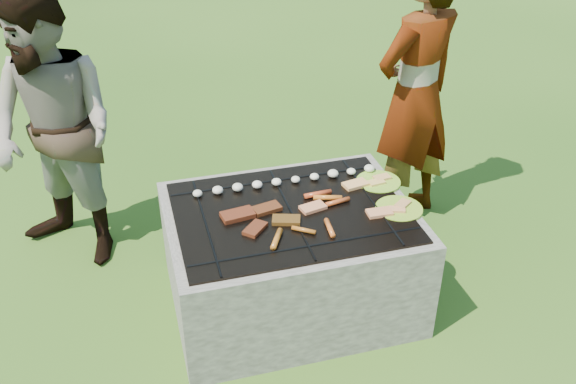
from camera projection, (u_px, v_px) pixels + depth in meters
name	position (u px, v px, depth m)	size (l,w,h in m)	color
lawn	(290.00, 299.00, 3.69)	(60.00, 60.00, 0.00)	#224B12
fire_pit	(290.00, 261.00, 3.54)	(1.30, 1.00, 0.62)	#A69F93
mushrooms	(287.00, 180.00, 3.60)	(1.06, 0.06, 0.04)	#EDE3C9
pork_slabs	(258.00, 217.00, 3.30)	(0.40, 0.29, 0.02)	maroon
sausages	(316.00, 213.00, 3.33)	(0.52, 0.44, 0.03)	#CE5B21
bread_on_grate	(349.00, 200.00, 3.44)	(0.46, 0.39, 0.02)	tan
plate_far	(378.00, 182.00, 3.62)	(0.28, 0.28, 0.03)	#B1DE35
plate_near	(399.00, 209.00, 3.39)	(0.28, 0.28, 0.03)	#A7C72F
cook	(415.00, 95.00, 4.01)	(0.64, 0.42, 1.75)	gray
bystander	(55.00, 133.00, 3.63)	(0.82, 0.64, 1.68)	#9F9485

